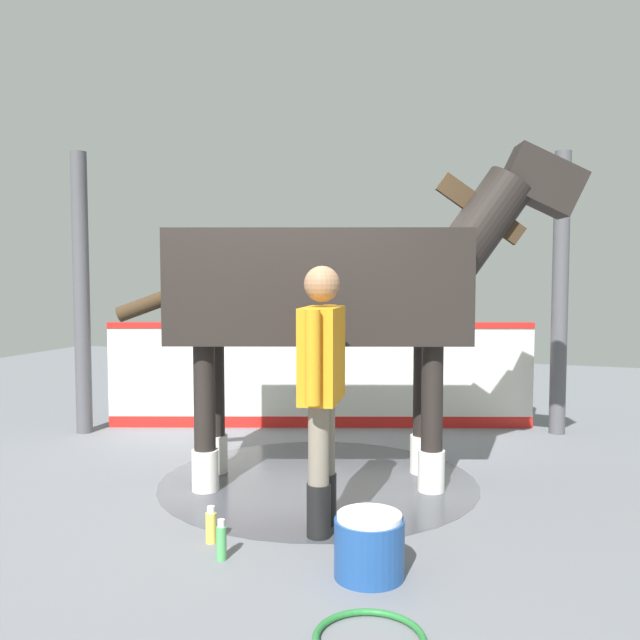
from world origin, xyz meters
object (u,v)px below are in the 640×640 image
at_px(bottle_shampoo, 211,526).
at_px(handler, 322,379).
at_px(horse, 334,291).
at_px(hose_coil, 370,639).
at_px(bottle_spray, 221,541).
at_px(wash_bucket, 369,546).

bearing_deg(bottle_shampoo, handler, -145.07).
xyz_separation_m(horse, handler, (-0.23, 0.99, -0.52)).
bearing_deg(handler, hose_coil, 109.66).
bearing_deg(horse, handler, -95.07).
xyz_separation_m(bottle_shampoo, bottle_spray, (-0.17, 0.20, 0.01)).
height_order(wash_bucket, bottle_shampoo, wash_bucket).
relative_size(wash_bucket, bottle_spray, 1.61).
bearing_deg(handler, bottle_spray, 48.60).
height_order(handler, wash_bucket, handler).
xyz_separation_m(horse, wash_bucket, (-0.68, 1.53, -1.32)).
xyz_separation_m(handler, wash_bucket, (-0.45, 0.55, -0.79)).
distance_m(handler, wash_bucket, 1.06).
bearing_deg(bottle_shampoo, horse, -103.94).
xyz_separation_m(handler, hose_coil, (-0.61, 1.18, -0.95)).
xyz_separation_m(horse, hose_coil, (-0.84, 2.16, -1.47)).
bearing_deg(bottle_spray, bottle_shampoo, -49.84).
xyz_separation_m(handler, bottle_spray, (0.40, 0.60, -0.86)).
distance_m(horse, handler, 1.14).
height_order(wash_bucket, hose_coil, wash_bucket).
xyz_separation_m(bottle_spray, hose_coil, (-1.01, 0.57, -0.09)).
xyz_separation_m(horse, bottle_shampoo, (0.34, 1.39, -1.38)).
bearing_deg(hose_coil, handler, -62.50).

